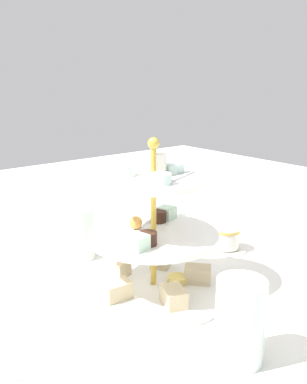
{
  "coord_description": "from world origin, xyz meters",
  "views": [
    {
      "loc": [
        -0.46,
        -0.56,
        0.38
      ],
      "look_at": [
        0.0,
        0.0,
        0.18
      ],
      "focal_mm": 40.49,
      "sensor_mm": 36.0,
      "label": 1
    }
  ],
  "objects_px": {
    "water_glass_mid_back": "(81,234)",
    "butter_knife_right": "(306,285)",
    "water_glass_short_left": "(172,226)",
    "water_glass_tall_right": "(240,321)",
    "butter_knife_left": "(0,348)",
    "teacup_with_saucer": "(227,239)",
    "tiered_serving_stand": "(154,247)"
  },
  "relations": [
    {
      "from": "water_glass_tall_right",
      "to": "teacup_with_saucer",
      "type": "bearing_deg",
      "value": 43.7
    },
    {
      "from": "butter_knife_left",
      "to": "teacup_with_saucer",
      "type": "bearing_deg",
      "value": 96.37
    },
    {
      "from": "water_glass_tall_right",
      "to": "water_glass_short_left",
      "type": "bearing_deg",
      "value": 60.22
    },
    {
      "from": "water_glass_short_left",
      "to": "butter_knife_right",
      "type": "distance_m",
      "value": 0.33
    },
    {
      "from": "tiered_serving_stand",
      "to": "water_glass_short_left",
      "type": "height_order",
      "value": "tiered_serving_stand"
    },
    {
      "from": "butter_knife_right",
      "to": "water_glass_mid_back",
      "type": "bearing_deg",
      "value": 61.39
    },
    {
      "from": "teacup_with_saucer",
      "to": "butter_knife_right",
      "type": "bearing_deg",
      "value": -94.18
    },
    {
      "from": "teacup_with_saucer",
      "to": "water_glass_mid_back",
      "type": "xyz_separation_m",
      "value": [
        -0.27,
        0.17,
        0.03
      ]
    },
    {
      "from": "butter_knife_right",
      "to": "water_glass_mid_back",
      "type": "xyz_separation_m",
      "value": [
        -0.26,
        0.38,
        0.05
      ]
    },
    {
      "from": "teacup_with_saucer",
      "to": "water_glass_mid_back",
      "type": "relative_size",
      "value": 0.84
    },
    {
      "from": "water_glass_tall_right",
      "to": "water_glass_mid_back",
      "type": "distance_m",
      "value": 0.44
    },
    {
      "from": "water_glass_short_left",
      "to": "butter_knife_right",
      "type": "relative_size",
      "value": 0.47
    },
    {
      "from": "water_glass_mid_back",
      "to": "teacup_with_saucer",
      "type": "bearing_deg",
      "value": -32.18
    },
    {
      "from": "water_glass_tall_right",
      "to": "butter_knife_left",
      "type": "xyz_separation_m",
      "value": [
        -0.25,
        0.23,
        -0.06
      ]
    },
    {
      "from": "water_glass_short_left",
      "to": "water_glass_mid_back",
      "type": "distance_m",
      "value": 0.22
    },
    {
      "from": "water_glass_mid_back",
      "to": "butter_knife_right",
      "type": "bearing_deg",
      "value": -56.05
    },
    {
      "from": "water_glass_tall_right",
      "to": "water_glass_short_left",
      "type": "xyz_separation_m",
      "value": [
        0.22,
        0.38,
        -0.02
      ]
    },
    {
      "from": "water_glass_short_left",
      "to": "teacup_with_saucer",
      "type": "relative_size",
      "value": 0.88
    },
    {
      "from": "butter_knife_right",
      "to": "water_glass_short_left",
      "type": "bearing_deg",
      "value": 36.05
    },
    {
      "from": "tiered_serving_stand",
      "to": "butter_knife_right",
      "type": "height_order",
      "value": "tiered_serving_stand"
    },
    {
      "from": "water_glass_tall_right",
      "to": "tiered_serving_stand",
      "type": "bearing_deg",
      "value": 80.15
    },
    {
      "from": "water_glass_tall_right",
      "to": "water_glass_short_left",
      "type": "distance_m",
      "value": 0.44
    },
    {
      "from": "water_glass_mid_back",
      "to": "tiered_serving_stand",
      "type": "bearing_deg",
      "value": -82.39
    },
    {
      "from": "teacup_with_saucer",
      "to": "butter_knife_right",
      "type": "relative_size",
      "value": 0.53
    },
    {
      "from": "butter_knife_left",
      "to": "water_glass_mid_back",
      "type": "distance_m",
      "value": 0.34
    },
    {
      "from": "water_glass_short_left",
      "to": "butter_knife_right",
      "type": "bearing_deg",
      "value": -81.39
    },
    {
      "from": "water_glass_tall_right",
      "to": "water_glass_mid_back",
      "type": "height_order",
      "value": "water_glass_tall_right"
    },
    {
      "from": "water_glass_tall_right",
      "to": "water_glass_mid_back",
      "type": "bearing_deg",
      "value": 88.41
    },
    {
      "from": "teacup_with_saucer",
      "to": "water_glass_mid_back",
      "type": "distance_m",
      "value": 0.32
    },
    {
      "from": "tiered_serving_stand",
      "to": "butter_knife_left",
      "type": "relative_size",
      "value": 1.67
    },
    {
      "from": "butter_knife_right",
      "to": "butter_knife_left",
      "type": "bearing_deg",
      "value": 99.12
    },
    {
      "from": "water_glass_tall_right",
      "to": "butter_knife_left",
      "type": "height_order",
      "value": "water_glass_tall_right"
    }
  ]
}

